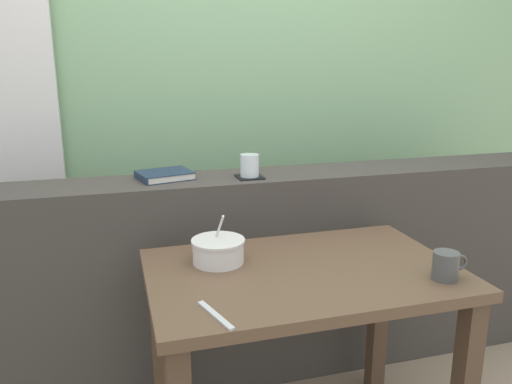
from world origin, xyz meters
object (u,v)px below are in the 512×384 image
at_px(closed_book, 165,175).
at_px(fork_utensil, 216,315).
at_px(juice_glass, 250,166).
at_px(coaster_square, 250,177).
at_px(ceramic_mug, 446,266).
at_px(soup_bowl, 218,251).
at_px(breakfast_table, 302,305).

distance_m(closed_book, fork_utensil, 0.81).
distance_m(juice_glass, fork_utensil, 0.80).
bearing_deg(coaster_square, ceramic_mug, -58.43).
bearing_deg(soup_bowl, coaster_square, 60.51).
xyz_separation_m(soup_bowl, ceramic_mug, (0.62, -0.31, 0.00)).
height_order(breakfast_table, fork_utensil, fork_utensil).
bearing_deg(closed_book, soup_bowl, -75.13).
bearing_deg(breakfast_table, ceramic_mug, -26.89).
xyz_separation_m(breakfast_table, fork_utensil, (-0.33, -0.22, 0.13)).
xyz_separation_m(fork_utensil, ceramic_mug, (0.70, 0.03, 0.04)).
relative_size(closed_book, ceramic_mug, 2.02).
xyz_separation_m(coaster_square, closed_book, (-0.32, 0.07, 0.01)).
xyz_separation_m(coaster_square, fork_utensil, (-0.29, -0.71, -0.19)).
height_order(breakfast_table, soup_bowl, soup_bowl).
bearing_deg(fork_utensil, coaster_square, 51.10).
xyz_separation_m(breakfast_table, soup_bowl, (-0.24, 0.12, 0.16)).
xyz_separation_m(juice_glass, fork_utensil, (-0.29, -0.71, -0.23)).
bearing_deg(coaster_square, breakfast_table, -85.32).
bearing_deg(breakfast_table, soup_bowl, 153.36).
relative_size(breakfast_table, closed_book, 4.21).
height_order(breakfast_table, coaster_square, coaster_square).
relative_size(soup_bowl, fork_utensil, 1.01).
bearing_deg(coaster_square, juice_glass, 0.00).
height_order(breakfast_table, juice_glass, juice_glass).
bearing_deg(soup_bowl, breakfast_table, -26.64).
relative_size(coaster_square, closed_book, 0.44).
relative_size(closed_book, soup_bowl, 1.33).
height_order(coaster_square, fork_utensil, coaster_square).
bearing_deg(fork_utensil, soup_bowl, 59.90).
height_order(breakfast_table, closed_book, closed_book).
relative_size(juice_glass, closed_book, 0.38).
distance_m(breakfast_table, fork_utensil, 0.41).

